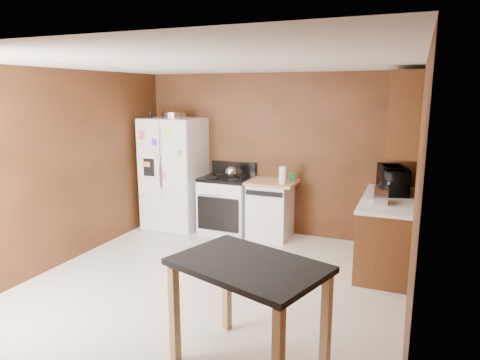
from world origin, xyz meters
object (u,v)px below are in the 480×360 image
Objects in this scene: kettle at (231,172)px; paper_towel at (283,175)px; microwave at (393,181)px; toaster at (381,195)px; gas_range at (227,204)px; green_canister at (292,177)px; island at (248,280)px; pen_cup at (150,115)px; dishwasher at (270,209)px; refrigerator at (174,174)px; roasting_pan at (174,115)px.

kettle is 0.85m from paper_towel.
toaster is at bearing 156.21° from microwave.
toaster is 2.55m from gas_range.
island is (0.55, -3.21, -0.19)m from green_canister.
pen_cup is 0.18× the size of microwave.
toaster reaches higher than dishwasher.
pen_cup is at bearing -178.79° from paper_towel.
microwave is 3.38m from refrigerator.
microwave is at bearing -10.80° from green_canister.
gas_range is at bearing 2.62° from roasting_pan.
gas_range reaches higher than toaster.
refrigerator is 1.34× the size of island.
island is at bearing -112.64° from toaster.
pen_cup is at bearing -175.11° from dishwasher.
gas_range reaches higher than kettle.
pen_cup is 1.62m from kettle.
kettle is at bearing 115.79° from island.
refrigerator is 1.01m from gas_range.
dishwasher is at bearing 150.47° from toaster.
kettle is (0.99, -0.01, -0.86)m from roasting_pan.
toaster is 0.19× the size of island.
kettle reaches higher than island.
roasting_pan is 3.60× the size of pen_cup.
toaster reaches higher than island.
paper_towel is at bearing -3.24° from kettle.
kettle is at bearing -173.03° from dishwasher.
paper_towel is 0.28× the size of dishwasher.
roasting_pan is at bearing 163.62° from toaster.
pen_cup is 0.12× the size of dishwasher.
refrigerator reaches higher than gas_range.
microwave is 0.53× the size of gas_range.
green_canister is at bearing 142.85° from toaster.
kettle is 0.21× the size of dishwasher.
paper_towel is at bearing 72.87° from microwave.
dishwasher is at bearing 105.24° from island.
gas_range reaches higher than island.
kettle is 0.94m from green_canister.
green_canister is 1.14m from gas_range.
gas_range is 0.82× the size of island.
gas_range is at bearing 116.89° from island.
refrigerator reaches higher than toaster.
pen_cup is 1.89m from gas_range.
refrigerator reaches higher than microwave.
roasting_pan is at bearing 15.43° from pen_cup.
toaster is at bearing -25.29° from paper_towel.
microwave is at bearing -6.04° from dishwasher.
island is (2.46, -3.06, -1.09)m from roasting_pan.
kettle is 1.50× the size of green_canister.
pen_cup is 3.79m from toaster.
roasting_pan is 2.13m from dishwasher.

